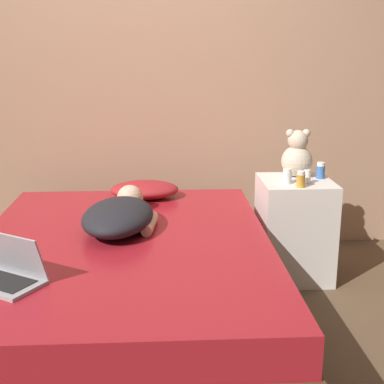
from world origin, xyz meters
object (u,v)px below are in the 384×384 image
at_px(laptop, 4,271).
at_px(bottle_amber, 301,179).
at_px(bottle_clear, 287,176).
at_px(bottle_white, 307,177).
at_px(person_lying, 120,214).
at_px(teddy_bear, 297,156).
at_px(bottle_blue, 321,171).
at_px(pillow, 145,190).

height_order(laptop, bottle_amber, bottle_amber).
relative_size(laptop, bottle_clear, 4.55).
xyz_separation_m(bottle_white, bottle_clear, (-0.12, 0.01, 0.00)).
distance_m(person_lying, bottle_clear, 1.05).
xyz_separation_m(laptop, teddy_bear, (1.52, 1.21, 0.23)).
bearing_deg(person_lying, bottle_clear, 26.93).
bearing_deg(bottle_amber, bottle_blue, 49.88).
xyz_separation_m(bottle_amber, bottle_clear, (-0.06, 0.10, -0.00)).
distance_m(laptop, bottle_clear, 1.75).
bearing_deg(teddy_bear, bottle_white, -84.58).
distance_m(person_lying, bottle_amber, 1.08).
distance_m(pillow, bottle_clear, 0.92).
bearing_deg(bottle_clear, bottle_white, -4.66).
relative_size(laptop, bottle_amber, 4.16).
bearing_deg(bottle_blue, bottle_amber, -130.12).
relative_size(pillow, person_lying, 0.59).
relative_size(laptop, teddy_bear, 1.34).
xyz_separation_m(laptop, bottle_clear, (1.42, 1.02, 0.14)).
xyz_separation_m(pillow, bottle_blue, (1.11, -0.13, 0.14)).
distance_m(pillow, teddy_bear, 1.00).
height_order(person_lying, teddy_bear, teddy_bear).
xyz_separation_m(laptop, bottle_blue, (1.66, 1.14, 0.15)).
xyz_separation_m(laptop, bottle_amber, (1.48, 0.93, 0.15)).
bearing_deg(person_lying, bottle_white, 24.45).
height_order(pillow, person_lying, person_lying).
xyz_separation_m(pillow, bottle_clear, (0.87, -0.25, 0.14)).
bearing_deg(pillow, bottle_clear, -15.72).
bearing_deg(bottle_white, pillow, 165.57).
bearing_deg(laptop, bottle_blue, 66.37).
distance_m(bottle_amber, bottle_clear, 0.11).
relative_size(pillow, teddy_bear, 1.45).
relative_size(pillow, bottle_amber, 4.50).
distance_m(pillow, bottle_blue, 1.13).
xyz_separation_m(bottle_blue, bottle_white, (-0.12, -0.13, -0.01)).
xyz_separation_m(pillow, person_lying, (-0.11, -0.60, 0.02)).
xyz_separation_m(person_lying, bottle_white, (1.11, 0.35, 0.11)).
relative_size(bottle_amber, bottle_white, 1.16).
bearing_deg(bottle_clear, person_lying, -160.03).
relative_size(person_lying, laptop, 1.83).
bearing_deg(bottle_white, laptop, -146.60).
bearing_deg(pillow, person_lying, -100.50).
bearing_deg(bottle_blue, bottle_white, -133.44).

